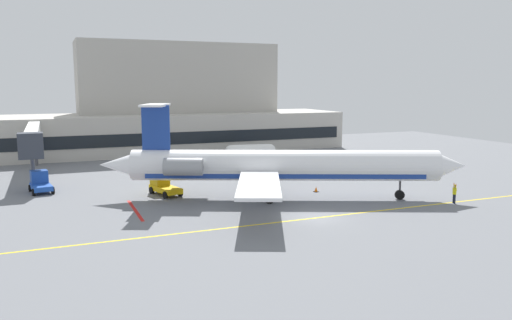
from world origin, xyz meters
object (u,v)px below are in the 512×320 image
(belt_loader, at_px, (343,162))
(baggage_tug, at_px, (163,185))
(regional_jet, at_px, (278,166))
(marshaller, at_px, (454,193))
(pushback_tractor, at_px, (40,182))
(fuel_tank, at_px, (250,151))

(belt_loader, bearing_deg, baggage_tug, -164.51)
(regional_jet, xyz_separation_m, marshaller, (14.39, -7.84, -2.30))
(regional_jet, relative_size, pushback_tractor, 9.16)
(regional_jet, xyz_separation_m, belt_loader, (15.72, 13.39, -2.42))
(pushback_tractor, relative_size, fuel_tank, 0.48)
(regional_jet, distance_m, marshaller, 16.55)
(pushback_tractor, bearing_deg, marshaller, -29.47)
(fuel_tank, bearing_deg, belt_loader, -56.14)
(regional_jet, relative_size, baggage_tug, 7.60)
(baggage_tug, xyz_separation_m, marshaller, (24.13, -14.18, 0.04))
(pushback_tractor, distance_m, fuel_tank, 31.63)
(belt_loader, bearing_deg, marshaller, -93.58)
(pushback_tractor, height_order, fuel_tank, pushback_tractor)
(fuel_tank, bearing_deg, regional_jet, -106.13)
(baggage_tug, xyz_separation_m, belt_loader, (25.46, 7.06, -0.08))
(baggage_tug, bearing_deg, marshaller, -30.44)
(baggage_tug, distance_m, fuel_tank, 25.91)
(marshaller, bearing_deg, baggage_tug, 149.56)
(pushback_tractor, bearing_deg, belt_loader, 1.76)
(marshaller, bearing_deg, regional_jet, 151.42)
(belt_loader, bearing_deg, fuel_tank, 123.86)
(regional_jet, xyz_separation_m, pushback_tractor, (-21.17, 12.26, -2.27))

